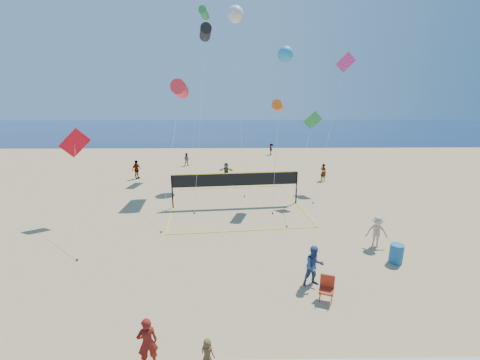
{
  "coord_description": "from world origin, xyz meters",
  "views": [
    {
      "loc": [
        -0.38,
        -10.41,
        8.08
      ],
      "look_at": [
        -0.19,
        2.0,
        4.67
      ],
      "focal_mm": 24.0,
      "sensor_mm": 36.0,
      "label": 1
    }
  ],
  "objects_px": {
    "trash_barrel": "(396,254)",
    "woman": "(147,342)",
    "camp_chair": "(327,287)",
    "volleyball_net": "(236,183)"
  },
  "relations": [
    {
      "from": "camp_chair",
      "to": "volleyball_net",
      "type": "bearing_deg",
      "value": 127.84
    },
    {
      "from": "trash_barrel",
      "to": "camp_chair",
      "type": "bearing_deg",
      "value": -145.69
    },
    {
      "from": "woman",
      "to": "trash_barrel",
      "type": "distance_m",
      "value": 12.09
    },
    {
      "from": "volleyball_net",
      "to": "camp_chair",
      "type": "bearing_deg",
      "value": -78.01
    },
    {
      "from": "camp_chair",
      "to": "volleyball_net",
      "type": "height_order",
      "value": "volleyball_net"
    },
    {
      "from": "woman",
      "to": "volleyball_net",
      "type": "xyz_separation_m",
      "value": [
        2.69,
        14.29,
        0.88
      ]
    },
    {
      "from": "woman",
      "to": "camp_chair",
      "type": "xyz_separation_m",
      "value": [
        6.29,
        3.1,
        -0.24
      ]
    },
    {
      "from": "camp_chair",
      "to": "volleyball_net",
      "type": "relative_size",
      "value": 0.11
    },
    {
      "from": "trash_barrel",
      "to": "woman",
      "type": "bearing_deg",
      "value": -150.34
    },
    {
      "from": "camp_chair",
      "to": "volleyball_net",
      "type": "xyz_separation_m",
      "value": [
        -3.6,
        11.18,
        1.11
      ]
    }
  ]
}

